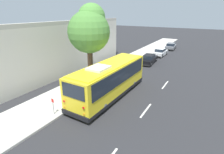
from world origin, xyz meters
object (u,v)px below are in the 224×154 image
object	(u,v)px
parked_sedan_black	(149,59)
sign_post_far	(69,99)
sign_post_near	(53,106)
parked_sedan_gray	(171,46)
parked_sedan_white	(160,52)
street_tree	(90,29)
shuttle_bus	(110,78)

from	to	relation	value
parked_sedan_black	sign_post_far	world-z (taller)	parked_sedan_black
sign_post_near	sign_post_far	bearing A→B (deg)	0.00
parked_sedan_gray	sign_post_near	xyz separation A→B (m)	(-29.96, 1.77, 0.21)
parked_sedan_black	parked_sedan_gray	distance (m)	12.51
parked_sedan_white	street_tree	world-z (taller)	street_tree
shuttle_bus	street_tree	xyz separation A→B (m)	(1.21, 2.97, 4.05)
shuttle_bus	parked_sedan_black	bearing A→B (deg)	3.58
street_tree	parked_sedan_gray	bearing A→B (deg)	-6.83
parked_sedan_white	sign_post_far	distance (m)	21.59
parked_sedan_white	parked_sedan_gray	bearing A→B (deg)	-0.66
parked_sedan_black	sign_post_near	world-z (taller)	sign_post_near
street_tree	sign_post_near	xyz separation A→B (m)	(-6.21, -1.07, -4.98)
sign_post_far	street_tree	bearing A→B (deg)	13.14
street_tree	sign_post_far	bearing A→B (deg)	-166.86
shuttle_bus	parked_sedan_gray	size ratio (longest dim) A/B	2.25
parked_sedan_black	sign_post_far	bearing A→B (deg)	172.00
shuttle_bus	parked_sedan_black	size ratio (longest dim) A/B	2.08
parked_sedan_gray	sign_post_far	bearing A→B (deg)	172.46
parked_sedan_black	parked_sedan_white	distance (m)	5.70
parked_sedan_white	sign_post_near	distance (m)	23.21
parked_sedan_black	parked_sedan_gray	size ratio (longest dim) A/B	1.08
shuttle_bus	sign_post_far	world-z (taller)	shuttle_bus
sign_post_near	shuttle_bus	bearing A→B (deg)	-20.76
shuttle_bus	parked_sedan_white	distance (m)	18.20
street_tree	sign_post_near	bearing A→B (deg)	-170.21
shuttle_bus	sign_post_near	distance (m)	5.42
shuttle_bus	parked_sedan_white	bearing A→B (deg)	2.36
parked_sedan_white	street_tree	xyz separation A→B (m)	(-16.95, 2.55, 5.19)
shuttle_bus	sign_post_far	distance (m)	4.03
sign_post_near	street_tree	bearing A→B (deg)	9.79
parked_sedan_black	sign_post_near	distance (m)	17.51
parked_sedan_gray	street_tree	distance (m)	24.48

